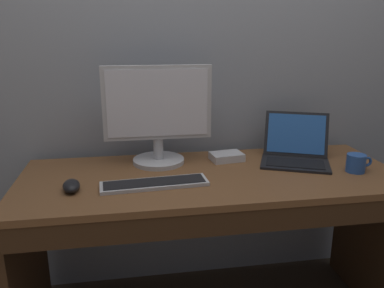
# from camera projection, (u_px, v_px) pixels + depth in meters

# --- Properties ---
(desk) EXTENTS (1.66, 0.65, 0.74)m
(desk) POSITION_uv_depth(u_px,v_px,m) (212.00, 214.00, 1.75)
(desk) COLOR brown
(desk) RESTS_ON ground
(laptop_black) EXTENTS (0.40, 0.39, 0.22)m
(laptop_black) POSITION_uv_depth(u_px,v_px,m) (296.00, 149.00, 1.87)
(laptop_black) COLOR black
(laptop_black) RESTS_ON desk
(external_monitor) EXTENTS (0.49, 0.24, 0.46)m
(external_monitor) POSITION_uv_depth(u_px,v_px,m) (158.00, 116.00, 1.78)
(external_monitor) COLOR #B7B7BC
(external_monitor) RESTS_ON desk
(wired_keyboard) EXTENTS (0.44, 0.14, 0.02)m
(wired_keyboard) POSITION_uv_depth(u_px,v_px,m) (155.00, 184.00, 1.58)
(wired_keyboard) COLOR #BCBCC1
(wired_keyboard) RESTS_ON desk
(computer_mouse) EXTENTS (0.08, 0.12, 0.04)m
(computer_mouse) POSITION_uv_depth(u_px,v_px,m) (71.00, 186.00, 1.52)
(computer_mouse) COLOR black
(computer_mouse) RESTS_ON desk
(external_drive_box) EXTENTS (0.17, 0.13, 0.04)m
(external_drive_box) POSITION_uv_depth(u_px,v_px,m) (227.00, 157.00, 1.89)
(external_drive_box) COLOR silver
(external_drive_box) RESTS_ON desk
(coffee_mug) EXTENTS (0.12, 0.08, 0.08)m
(coffee_mug) POSITION_uv_depth(u_px,v_px,m) (356.00, 163.00, 1.73)
(coffee_mug) COLOR #28519E
(coffee_mug) RESTS_ON desk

